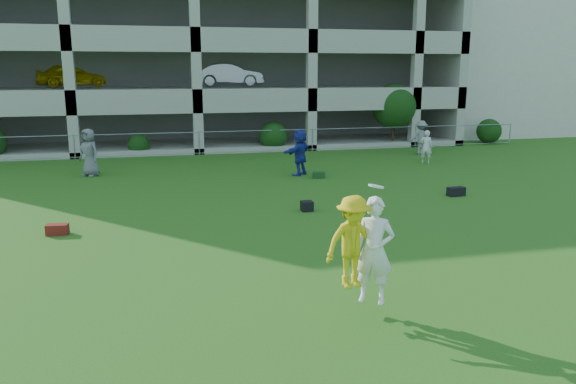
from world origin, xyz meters
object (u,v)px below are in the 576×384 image
object	(u,v)px
stucco_building	(500,59)
frisbee_contest	(361,245)
bystander_e	(426,147)
bystander_f	(421,138)
bystander_c	(89,152)
crate_d	(307,206)
parking_garage	(184,41)
bystander_d	(300,152)

from	to	relation	value
stucco_building	frisbee_contest	size ratio (longest dim) A/B	7.51
bystander_e	bystander_f	bearing A→B (deg)	-84.24
bystander_c	bystander_e	bearing A→B (deg)	40.99
bystander_f	crate_d	xyz separation A→B (m)	(-8.81, -9.97, -0.71)
bystander_c	frisbee_contest	distance (m)	16.31
bystander_f	bystander_e	bearing A→B (deg)	80.60
stucco_building	parking_garage	xyz separation A→B (m)	(-23.01, -0.30, 1.01)
bystander_c	bystander_d	xyz separation A→B (m)	(8.36, -1.84, -0.02)
bystander_d	bystander_e	size ratio (longest dim) A/B	1.22
stucco_building	crate_d	bearing A→B (deg)	-133.98
crate_d	bystander_c	bearing A→B (deg)	132.44
bystander_e	parking_garage	distance (m)	17.92
frisbee_contest	parking_garage	size ratio (longest dim) A/B	0.07
frisbee_contest	crate_d	bearing A→B (deg)	81.38
crate_d	frisbee_contest	world-z (taller)	frisbee_contest
bystander_c	parking_garage	bearing A→B (deg)	113.01
bystander_d	bystander_f	bearing A→B (deg)	164.01
bystander_d	frisbee_contest	world-z (taller)	frisbee_contest
bystander_e	bystander_f	world-z (taller)	bystander_f
bystander_c	bystander_d	distance (m)	8.56
bystander_e	frisbee_contest	xyz separation A→B (m)	(-8.86, -14.79, 0.54)
bystander_d	parking_garage	bearing A→B (deg)	-121.89
frisbee_contest	bystander_c	bearing A→B (deg)	111.20
crate_d	frisbee_contest	size ratio (longest dim) A/B	0.16
parking_garage	bystander_f	bearing A→B (deg)	-45.64
stucco_building	bystander_d	bearing A→B (deg)	-141.12
bystander_c	frisbee_contest	world-z (taller)	frisbee_contest
stucco_building	bystander_d	size ratio (longest dim) A/B	8.45
bystander_e	parking_garage	size ratio (longest dim) A/B	0.05
bystander_c	crate_d	world-z (taller)	bystander_c
bystander_e	crate_d	bearing A→B (deg)	71.11
bystander_d	parking_garage	world-z (taller)	parking_garage
stucco_building	bystander_f	xyz separation A→B (m)	(-11.99, -11.57, -4.14)
stucco_building	crate_d	size ratio (longest dim) A/B	45.71
bystander_f	frisbee_contest	xyz separation A→B (m)	(-9.95, -17.49, 0.45)
frisbee_contest	parking_garage	xyz separation A→B (m)	(-1.08, 28.76, 4.70)
crate_d	stucco_building	bearing A→B (deg)	46.02
stucco_building	bystander_d	world-z (taller)	stucco_building
frisbee_contest	bystander_e	bearing A→B (deg)	59.09
bystander_c	bystander_f	distance (m)	16.01
frisbee_contest	stucco_building	bearing A→B (deg)	52.96
stucco_building	parking_garage	distance (m)	23.03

